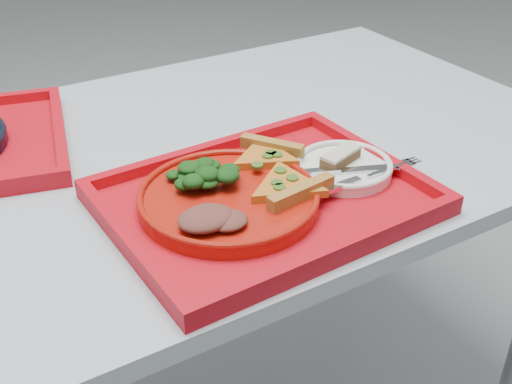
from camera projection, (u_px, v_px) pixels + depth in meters
table at (137, 205)px, 1.09m from camera, size 1.60×0.80×0.75m
tray_main at (265, 202)px, 0.95m from camera, size 0.46×0.37×0.01m
dinner_plate at (229, 200)px, 0.92m from camera, size 0.26×0.26×0.02m
side_plate at (344, 169)px, 1.00m from camera, size 0.15×0.15×0.01m
pizza_slice_a at (286, 183)px, 0.92m from camera, size 0.13×0.14×0.02m
pizza_slice_b at (265, 154)px, 1.00m from camera, size 0.16×0.15×0.02m
salad_heap at (204, 171)px, 0.93m from camera, size 0.08×0.08×0.04m
meat_portion at (206, 218)px, 0.84m from camera, size 0.08×0.06×0.02m
dessert_bar at (340, 157)px, 1.00m from camera, size 0.08×0.05×0.02m
knife at (349, 169)px, 0.98m from camera, size 0.18×0.08×0.01m
fork at (367, 177)px, 0.96m from camera, size 0.19×0.03×0.01m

